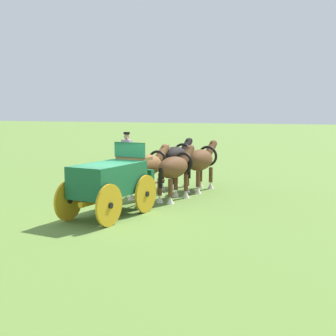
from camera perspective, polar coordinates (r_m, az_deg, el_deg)
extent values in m
plane|color=olive|center=(16.15, -7.39, -6.01)|extent=(220.00, 220.00, 0.00)
cube|color=#195B38|center=(15.90, -7.47, -1.37)|extent=(2.96, 1.73, 1.07)
cube|color=brown|center=(17.19, -4.27, 1.26)|extent=(0.69, 1.36, 0.12)
cube|color=#195B38|center=(17.62, -3.55, -1.09)|extent=(0.36, 1.18, 0.60)
cube|color=#195B38|center=(16.91, -4.82, 2.29)|extent=(0.19, 1.31, 0.55)
cube|color=gold|center=(16.00, -7.43, -3.62)|extent=(3.11, 0.47, 0.16)
cylinder|color=gold|center=(17.39, -7.48, -2.76)|extent=(1.37, 0.22, 1.37)
cylinder|color=black|center=(17.39, -7.48, -2.76)|extent=(0.22, 0.20, 0.20)
cylinder|color=gold|center=(16.49, -2.79, -3.25)|extent=(1.37, 0.22, 1.37)
cylinder|color=black|center=(16.49, -2.79, -3.25)|extent=(0.22, 0.20, 0.20)
cylinder|color=gold|center=(15.63, -12.33, -3.99)|extent=(1.37, 0.22, 1.37)
cylinder|color=black|center=(15.63, -12.33, -3.99)|extent=(0.22, 0.20, 0.20)
cylinder|color=gold|center=(14.63, -7.37, -4.65)|extent=(1.37, 0.22, 1.37)
cylinder|color=black|center=(14.63, -7.37, -4.65)|extent=(0.22, 0.20, 0.20)
cylinder|color=brown|center=(18.24, -2.47, -2.07)|extent=(2.60, 0.36, 0.10)
cube|color=#2D2D33|center=(17.45, -4.95, 1.80)|extent=(0.43, 0.36, 0.16)
cube|color=silver|center=(17.33, -5.18, 2.67)|extent=(0.27, 0.38, 0.55)
sphere|color=tan|center=(17.30, -5.19, 3.94)|extent=(0.22, 0.22, 0.22)
cylinder|color=black|center=(17.30, -5.20, 4.37)|extent=(0.24, 0.24, 0.08)
ellipsoid|color=brown|center=(19.24, -2.78, 0.30)|extent=(2.28, 1.14, 0.92)
cylinder|color=brown|center=(20.13, -2.26, -1.49)|extent=(0.18, 0.18, 0.68)
cone|color=silver|center=(20.20, -2.25, -2.85)|extent=(0.30, 0.30, 0.29)
cylinder|color=brown|center=(19.88, -1.00, -1.60)|extent=(0.18, 0.18, 0.68)
cone|color=silver|center=(19.96, -0.99, -2.97)|extent=(0.30, 0.30, 0.29)
cylinder|color=brown|center=(18.83, -4.63, -2.12)|extent=(0.18, 0.18, 0.68)
cone|color=silver|center=(18.92, -4.61, -3.56)|extent=(0.30, 0.30, 0.29)
cylinder|color=brown|center=(18.57, -3.31, -2.24)|extent=(0.18, 0.18, 0.68)
cone|color=silver|center=(18.65, -3.30, -3.71)|extent=(0.30, 0.30, 0.29)
cylinder|color=brown|center=(20.37, -0.82, 1.81)|extent=(0.98, 0.45, 0.81)
ellipsoid|color=brown|center=(20.67, -0.32, 2.61)|extent=(0.62, 0.32, 0.32)
cube|color=silver|center=(20.91, 0.04, 2.67)|extent=(0.07, 0.11, 0.24)
torus|color=black|center=(20.08, -1.33, 0.88)|extent=(0.21, 0.96, 0.95)
cylinder|color=black|center=(18.31, -4.62, -1.02)|extent=(0.14, 0.14, 0.80)
ellipsoid|color=brown|center=(18.61, 0.66, 0.08)|extent=(2.10, 1.08, 0.88)
cylinder|color=brown|center=(19.44, 0.99, -1.75)|extent=(0.18, 0.18, 0.69)
cone|color=silver|center=(19.53, 0.98, -3.19)|extent=(0.30, 0.30, 0.30)
cylinder|color=brown|center=(19.23, 2.27, -1.86)|extent=(0.18, 0.18, 0.69)
cone|color=silver|center=(19.32, 2.26, -3.31)|extent=(0.30, 0.30, 0.30)
cylinder|color=brown|center=(18.21, -1.05, -2.37)|extent=(0.18, 0.18, 0.69)
cone|color=silver|center=(18.30, -1.04, -3.90)|extent=(0.30, 0.30, 0.30)
cylinder|color=brown|center=(17.99, 0.30, -2.49)|extent=(0.18, 0.18, 0.69)
cone|color=silver|center=(18.08, 0.30, -4.04)|extent=(0.30, 0.30, 0.30)
cylinder|color=brown|center=(19.70, 2.38, 1.62)|extent=(0.98, 0.45, 0.81)
ellipsoid|color=brown|center=(20.01, 2.84, 2.44)|extent=(0.62, 0.32, 0.32)
cube|color=silver|center=(20.26, 3.18, 2.50)|extent=(0.07, 0.11, 0.24)
torus|color=black|center=(19.40, 1.90, 0.67)|extent=(0.21, 0.92, 0.91)
cylinder|color=black|center=(17.73, -0.93, -1.26)|extent=(0.14, 0.14, 0.80)
ellipsoid|color=black|center=(21.48, 0.79, 1.38)|extent=(2.05, 1.16, 0.97)
cylinder|color=black|center=(22.31, 0.99, -0.44)|extent=(0.18, 0.18, 0.75)
cone|color=silver|center=(22.38, 0.98, -1.81)|extent=(0.30, 0.30, 0.32)
cylinder|color=black|center=(22.07, 2.22, -0.53)|extent=(0.18, 0.18, 0.75)
cone|color=silver|center=(22.15, 2.22, -1.91)|extent=(0.30, 0.30, 0.32)
cylinder|color=black|center=(21.10, -0.72, -0.88)|extent=(0.18, 0.18, 0.75)
cone|color=silver|center=(21.19, -0.72, -2.33)|extent=(0.30, 0.30, 0.32)
cylinder|color=black|center=(20.85, 0.57, -0.98)|extent=(0.18, 0.18, 0.75)
cone|color=silver|center=(20.94, 0.57, -2.44)|extent=(0.30, 0.30, 0.32)
cylinder|color=black|center=(22.56, 2.25, 2.69)|extent=(0.98, 0.45, 0.81)
ellipsoid|color=black|center=(22.87, 2.66, 3.40)|extent=(0.62, 0.32, 0.32)
cube|color=silver|center=(23.13, 2.96, 3.44)|extent=(0.07, 0.11, 0.24)
torus|color=black|center=(22.26, 1.84, 1.84)|extent=(0.22, 1.00, 0.99)
cylinder|color=black|center=(20.61, -0.53, 0.29)|extent=(0.14, 0.14, 0.80)
ellipsoid|color=brown|center=(20.93, 3.95, 1.00)|extent=(2.17, 1.17, 0.97)
cylinder|color=brown|center=(21.79, 4.08, -0.77)|extent=(0.18, 0.18, 0.70)
cone|color=silver|center=(21.87, 4.07, -2.07)|extent=(0.30, 0.30, 0.30)
cylinder|color=brown|center=(21.58, 5.37, -0.86)|extent=(0.18, 0.18, 0.70)
cone|color=silver|center=(21.66, 5.35, -2.18)|extent=(0.30, 0.30, 0.30)
cylinder|color=brown|center=(20.48, 2.42, -1.27)|extent=(0.18, 0.18, 0.70)
cone|color=silver|center=(20.56, 2.41, -2.66)|extent=(0.30, 0.30, 0.30)
cylinder|color=brown|center=(20.26, 3.77, -1.38)|extent=(0.18, 0.18, 0.70)
cone|color=silver|center=(20.34, 3.76, -2.78)|extent=(0.30, 0.30, 0.30)
cylinder|color=brown|center=(22.08, 5.35, 2.37)|extent=(0.98, 0.45, 0.81)
ellipsoid|color=brown|center=(22.40, 5.73, 3.09)|extent=(0.62, 0.32, 0.32)
cube|color=silver|center=(22.66, 6.00, 3.14)|extent=(0.07, 0.11, 0.24)
torus|color=black|center=(21.77, 4.97, 1.50)|extent=(0.22, 1.00, 0.99)
cylinder|color=black|center=(19.98, 2.66, -0.15)|extent=(0.14, 0.14, 0.80)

